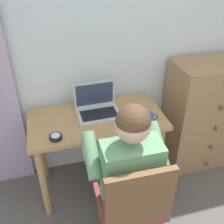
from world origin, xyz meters
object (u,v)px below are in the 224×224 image
at_px(dresser, 203,115).
at_px(chair, 133,204).
at_px(person_seated, 125,164).
at_px(desk_clock, 56,137).
at_px(computer_mouse, 134,112).
at_px(laptop, 97,107).
at_px(desk, 97,131).
at_px(coffee_mug, 149,119).

distance_m(dresser, chair, 1.22).
bearing_deg(person_seated, desk_clock, 143.52).
distance_m(computer_mouse, desk_clock, 0.66).
xyz_separation_m(chair, person_seated, (0.00, 0.18, 0.18)).
distance_m(laptop, computer_mouse, 0.30).
relative_size(desk, coffee_mug, 8.91).
relative_size(dresser, desk_clock, 11.81).
xyz_separation_m(desk, computer_mouse, (0.30, -0.02, 0.15)).
bearing_deg(coffee_mug, laptop, 142.96).
xyz_separation_m(desk, coffee_mug, (0.36, -0.19, 0.18)).
bearing_deg(chair, coffee_mug, 60.15).
bearing_deg(laptop, computer_mouse, -17.82).
relative_size(dresser, person_seated, 0.88).
distance_m(chair, person_seated, 0.26).
bearing_deg(person_seated, coffee_mug, 47.69).
height_order(dresser, coffee_mug, dresser).
distance_m(laptop, desk_clock, 0.44).
relative_size(chair, laptop, 2.56).
xyz_separation_m(desk, desk_clock, (-0.33, -0.18, 0.14)).
height_order(desk, computer_mouse, computer_mouse).
bearing_deg(laptop, desk_clock, -144.36).
xyz_separation_m(dresser, person_seated, (-0.95, -0.57, 0.15)).
xyz_separation_m(desk, chair, (0.08, -0.68, -0.11)).
bearing_deg(desk_clock, desk, 28.73).
height_order(desk, chair, chair).
distance_m(dresser, desk_clock, 1.41).
height_order(chair, laptop, laptop).
xyz_separation_m(person_seated, coffee_mug, (0.28, 0.31, 0.11)).
xyz_separation_m(desk, person_seated, (0.08, -0.49, 0.07)).
relative_size(chair, person_seated, 0.74).
distance_m(dresser, person_seated, 1.12).
xyz_separation_m(person_seated, computer_mouse, (0.22, 0.48, 0.08)).
bearing_deg(computer_mouse, desk, -171.56).
xyz_separation_m(person_seated, desk_clock, (-0.42, 0.31, 0.08)).
bearing_deg(laptop, person_seated, -83.80).
relative_size(dresser, laptop, 3.07).
bearing_deg(dresser, desk_clock, -169.15).
height_order(desk, dresser, dresser).
bearing_deg(desk_clock, chair, -49.75).
distance_m(chair, computer_mouse, 0.74).
distance_m(desk, chair, 0.69).
distance_m(computer_mouse, coffee_mug, 0.18).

